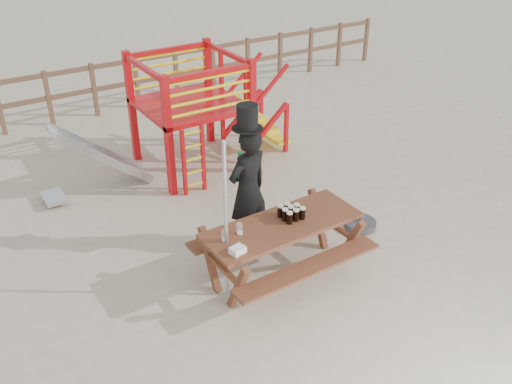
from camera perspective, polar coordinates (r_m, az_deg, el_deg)
name	(u,v)px	position (r m, az deg, el deg)	size (l,w,h in m)	color
ground	(297,265)	(8.09, 4.17, -7.33)	(60.00, 60.00, 0.00)	#BDB193
back_fence	(115,80)	(13.41, -13.91, 10.81)	(15.09, 0.09, 1.20)	brown
playground_fort	(187,112)	(10.34, -6.90, 7.90)	(4.71, 1.84, 2.10)	#B60C11
picnic_table	(282,243)	(7.62, 2.60, -5.09)	(2.16, 1.51, 0.83)	brown
man_with_hat	(248,187)	(7.96, -0.82, 0.51)	(0.76, 0.58, 2.20)	black
metal_pole	(226,223)	(6.94, -3.01, -3.15)	(0.05, 0.05, 2.20)	#B2B2B7
parasol_base	(360,224)	(9.00, 10.37, -3.18)	(0.49, 0.49, 0.21)	#36363B
paper_bag	(238,250)	(6.88, -1.85, -5.82)	(0.18, 0.14, 0.08)	white
stout_pints	(291,213)	(7.52, 3.52, -2.06)	(0.29, 0.29, 0.17)	black
empty_glasses	(232,233)	(7.14, -2.40, -4.08)	(0.32, 0.12, 0.15)	silver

